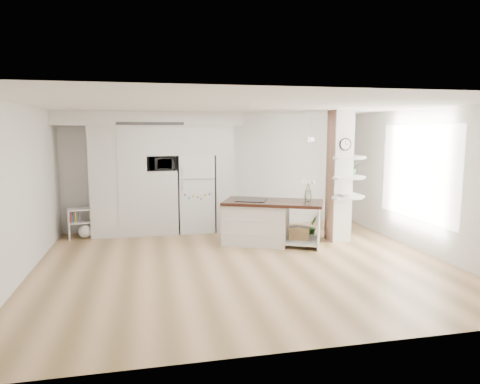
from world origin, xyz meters
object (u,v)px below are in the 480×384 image
object	(u,v)px
refrigerator	(196,193)
floor_plant_a	(312,227)
kitchen_island	(262,221)
bookshelf	(83,225)

from	to	relation	value
refrigerator	floor_plant_a	world-z (taller)	refrigerator
floor_plant_a	kitchen_island	bearing A→B (deg)	-169.35
kitchen_island	bookshelf	distance (m)	3.85
bookshelf	floor_plant_a	world-z (taller)	bookshelf
kitchen_island	floor_plant_a	xyz separation A→B (m)	(1.17, 0.22, -0.22)
refrigerator	bookshelf	world-z (taller)	refrigerator
bookshelf	floor_plant_a	bearing A→B (deg)	-23.98
refrigerator	floor_plant_a	bearing A→B (deg)	-26.03
refrigerator	bookshelf	bearing A→B (deg)	-175.84
refrigerator	kitchen_island	xyz separation A→B (m)	(1.20, -1.38, -0.41)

